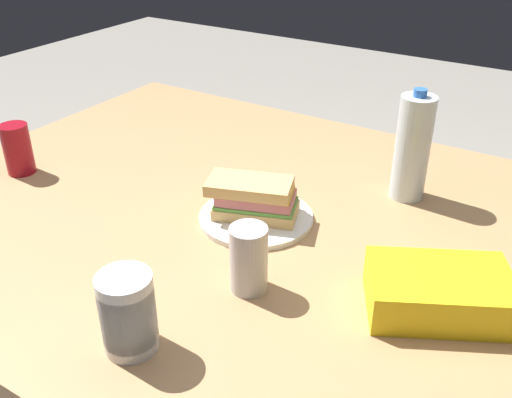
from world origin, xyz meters
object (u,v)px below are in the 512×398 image
(sandwich, at_px, (254,198))
(plastic_cup_stack, at_px, (128,313))
(soda_can_red, at_px, (18,149))
(water_bottle_tall, at_px, (412,148))
(paper_plate, at_px, (256,217))
(dining_table, at_px, (297,259))
(chip_bag, at_px, (439,292))
(soda_can_silver, at_px, (249,259))

(sandwich, distance_m, plastic_cup_stack, 0.41)
(plastic_cup_stack, bearing_deg, sandwich, -84.59)
(soda_can_red, distance_m, water_bottle_tall, 0.91)
(paper_plate, xyz_separation_m, soda_can_red, (0.60, 0.11, 0.05))
(soda_can_red, distance_m, plastic_cup_stack, 0.71)
(dining_table, xyz_separation_m, chip_bag, (-0.31, 0.09, 0.11))
(plastic_cup_stack, bearing_deg, soda_can_silver, -108.92)
(soda_can_red, xyz_separation_m, soda_can_silver, (-0.71, 0.09, 0.00))
(water_bottle_tall, relative_size, soda_can_silver, 2.04)
(chip_bag, bearing_deg, paper_plate, -38.83)
(sandwich, distance_m, soda_can_red, 0.61)
(soda_can_red, bearing_deg, sandwich, -169.69)
(water_bottle_tall, xyz_separation_m, plastic_cup_stack, (0.19, 0.68, -0.05))
(dining_table, xyz_separation_m, water_bottle_tall, (-0.13, -0.26, 0.19))
(dining_table, height_order, soda_can_red, soda_can_red)
(dining_table, relative_size, soda_can_red, 14.57)
(paper_plate, relative_size, plastic_cup_stack, 1.82)
(paper_plate, height_order, plastic_cup_stack, plastic_cup_stack)
(chip_bag, bearing_deg, soda_can_silver, -5.62)
(dining_table, xyz_separation_m, plastic_cup_stack, (0.06, 0.43, 0.14))
(sandwich, xyz_separation_m, water_bottle_tall, (-0.23, -0.27, 0.06))
(soda_can_red, distance_m, soda_can_silver, 0.72)
(soda_can_red, height_order, soda_can_silver, same)
(water_bottle_tall, bearing_deg, soda_can_silver, 75.59)
(sandwich, bearing_deg, water_bottle_tall, -130.74)
(dining_table, xyz_separation_m, soda_can_silver, (-0.01, 0.21, 0.13))
(soda_can_silver, bearing_deg, dining_table, -86.24)
(dining_table, bearing_deg, paper_plate, 5.81)
(paper_plate, relative_size, water_bottle_tall, 0.96)
(soda_can_red, relative_size, plastic_cup_stack, 0.93)
(sandwich, xyz_separation_m, chip_bag, (-0.41, 0.08, -0.02))
(plastic_cup_stack, xyz_separation_m, soda_can_silver, (-0.07, -0.22, -0.00))
(soda_can_red, height_order, plastic_cup_stack, plastic_cup_stack)
(paper_plate, bearing_deg, chip_bag, 168.56)
(paper_plate, bearing_deg, dining_table, -174.19)
(dining_table, height_order, water_bottle_tall, water_bottle_tall)
(paper_plate, xyz_separation_m, soda_can_silver, (-0.11, 0.20, 0.05))
(sandwich, height_order, plastic_cup_stack, plastic_cup_stack)
(paper_plate, xyz_separation_m, water_bottle_tall, (-0.23, -0.27, 0.11))
(chip_bag, height_order, plastic_cup_stack, plastic_cup_stack)
(soda_can_red, height_order, water_bottle_tall, water_bottle_tall)
(soda_can_silver, bearing_deg, water_bottle_tall, -104.41)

